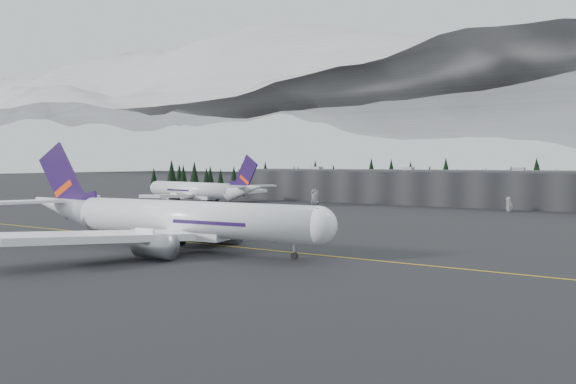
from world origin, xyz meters
The scene contains 8 objects.
ground centered at (0.00, 0.00, 0.00)m, with size 1400.00×1400.00×0.00m, color black.
taxiline centered at (0.00, -2.00, 0.01)m, with size 400.00×0.40×0.02m, color gold.
terminal centered at (0.00, 125.00, 6.30)m, with size 160.00×30.00×12.60m.
treeline centered at (0.00, 162.00, 7.50)m, with size 360.00×20.00×15.00m, color black.
jet_main centered at (-7.10, -9.94, 5.47)m, with size 65.93×60.63×19.39m.
jet_parked centered at (-71.43, 75.25, 5.10)m, with size 60.92×55.74×18.07m.
gse_vehicle_a centered at (-35.70, 97.38, 0.77)m, with size 2.55×5.53×1.54m, color silver.
gse_vehicle_b centered at (31.34, 101.26, 0.80)m, with size 1.90×4.72×1.61m, color silver.
Camera 1 is at (63.45, -83.66, 15.37)m, focal length 35.00 mm.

